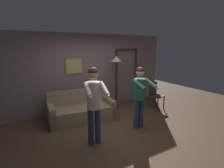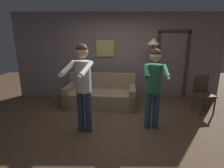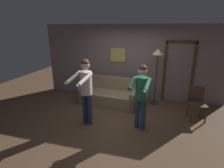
{
  "view_description": "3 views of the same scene",
  "coord_description": "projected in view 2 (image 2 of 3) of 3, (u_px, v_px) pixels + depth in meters",
  "views": [
    {
      "loc": [
        -2.23,
        -3.55,
        2.18
      ],
      "look_at": [
        -0.18,
        -0.05,
        1.3
      ],
      "focal_mm": 28.0,
      "sensor_mm": 36.0,
      "label": 1
    },
    {
      "loc": [
        -0.15,
        -3.44,
        1.85
      ],
      "look_at": [
        -0.19,
        -0.14,
        0.98
      ],
      "focal_mm": 28.0,
      "sensor_mm": 36.0,
      "label": 2
    },
    {
      "loc": [
        0.98,
        -4.09,
        2.46
      ],
      "look_at": [
        -0.04,
        -0.28,
        1.19
      ],
      "focal_mm": 28.0,
      "sensor_mm": 36.0,
      "label": 3
    }
  ],
  "objects": [
    {
      "name": "ground_plane",
      "position": [
        121.0,
        126.0,
        3.8
      ],
      "size": [
        12.0,
        12.0,
        0.0
      ],
      "primitive_type": "plane",
      "color": "brown"
    },
    {
      "name": "person_standing_left",
      "position": [
        83.0,
        80.0,
        3.31
      ],
      "size": [
        0.53,
        0.76,
        1.75
      ],
      "color": "navy",
      "rests_on": "ground_plane"
    },
    {
      "name": "person_standing_right",
      "position": [
        154.0,
        82.0,
        3.44
      ],
      "size": [
        0.48,
        0.72,
        1.66
      ],
      "color": "navy",
      "rests_on": "ground_plane"
    },
    {
      "name": "couch",
      "position": [
        101.0,
        96.0,
        4.89
      ],
      "size": [
        1.97,
        1.02,
        0.87
      ],
      "color": "#98825F",
      "rests_on": "ground_plane"
    },
    {
      "name": "torchiere_lamp",
      "position": [
        153.0,
        48.0,
        4.92
      ],
      "size": [
        0.36,
        0.36,
        1.85
      ],
      "color": "#332D28",
      "rests_on": "ground_plane"
    },
    {
      "name": "dining_chair_distant",
      "position": [
        202.0,
        92.0,
        4.44
      ],
      "size": [
        0.49,
        0.49,
        0.93
      ],
      "color": "#4C3828",
      "rests_on": "ground_plane"
    },
    {
      "name": "back_wall_assembly",
      "position": [
        120.0,
        56.0,
        5.43
      ],
      "size": [
        6.4,
        0.1,
        2.6
      ],
      "color": "gray",
      "rests_on": "ground_plane"
    }
  ]
}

